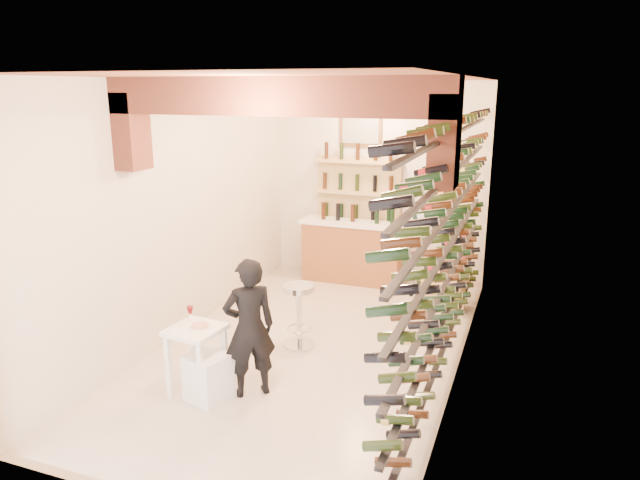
# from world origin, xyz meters

# --- Properties ---
(ground) EXTENTS (6.00, 6.00, 0.00)m
(ground) POSITION_xyz_m (0.00, 0.00, 0.00)
(ground) COLOR beige
(ground) RESTS_ON ground
(room_shell) EXTENTS (3.52, 6.02, 3.21)m
(room_shell) POSITION_xyz_m (0.00, -0.26, 2.25)
(room_shell) COLOR beige
(room_shell) RESTS_ON ground
(wine_rack) EXTENTS (0.32, 5.70, 2.56)m
(wine_rack) POSITION_xyz_m (1.53, 0.00, 1.55)
(wine_rack) COLOR black
(wine_rack) RESTS_ON ground
(back_counter) EXTENTS (1.70, 0.62, 1.29)m
(back_counter) POSITION_xyz_m (-0.30, 2.65, 0.53)
(back_counter) COLOR #9B5B30
(back_counter) RESTS_ON ground
(back_shelving) EXTENTS (1.40, 0.31, 2.73)m
(back_shelving) POSITION_xyz_m (-0.30, 2.89, 1.17)
(back_shelving) COLOR tan
(back_shelving) RESTS_ON ground
(tasting_table) EXTENTS (0.56, 0.56, 0.89)m
(tasting_table) POSITION_xyz_m (-0.72, -1.41, 0.60)
(tasting_table) COLOR white
(tasting_table) RESTS_ON ground
(white_stool) EXTENTS (0.49, 0.49, 0.49)m
(white_stool) POSITION_xyz_m (-0.55, -1.47, 0.24)
(white_stool) COLOR white
(white_stool) RESTS_ON ground
(person) EXTENTS (0.64, 0.62, 1.47)m
(person) POSITION_xyz_m (-0.20, -1.22, 0.74)
(person) COLOR black
(person) RESTS_ON ground
(chrome_barstool) EXTENTS (0.41, 0.41, 0.79)m
(chrome_barstool) POSITION_xyz_m (-0.17, 0.02, 0.46)
(chrome_barstool) COLOR silver
(chrome_barstool) RESTS_ON ground
(crate_lower) EXTENTS (0.57, 0.41, 0.33)m
(crate_lower) POSITION_xyz_m (1.33, 1.91, 0.16)
(crate_lower) COLOR tan
(crate_lower) RESTS_ON ground
(crate_upper) EXTENTS (0.62, 0.49, 0.32)m
(crate_upper) POSITION_xyz_m (1.33, 1.91, 0.49)
(crate_upper) COLOR tan
(crate_upper) RESTS_ON crate_lower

